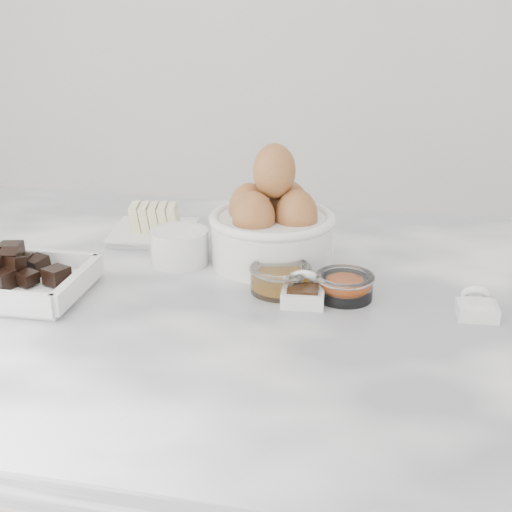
{
  "coord_description": "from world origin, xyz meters",
  "views": [
    {
      "loc": [
        0.21,
        -0.83,
        1.32
      ],
      "look_at": [
        0.02,
        0.03,
        0.98
      ],
      "focal_mm": 50.0,
      "sensor_mm": 36.0,
      "label": 1
    }
  ],
  "objects_px": {
    "butter_plate": "(152,225)",
    "honey_bowl": "(280,278)",
    "sugar_ramekin": "(180,245)",
    "egg_bowl": "(272,225)",
    "vanilla_spoon": "(303,292)",
    "salt_spoon": "(477,306)",
    "zest_bowl": "(345,285)",
    "chocolate_dish": "(11,277)"
  },
  "relations": [
    {
      "from": "chocolate_dish",
      "to": "butter_plate",
      "type": "relative_size",
      "value": 1.42
    },
    {
      "from": "sugar_ramekin",
      "to": "zest_bowl",
      "type": "xyz_separation_m",
      "value": [
        0.24,
        -0.07,
        -0.01
      ]
    },
    {
      "from": "egg_bowl",
      "to": "zest_bowl",
      "type": "bearing_deg",
      "value": -41.83
    },
    {
      "from": "butter_plate",
      "to": "sugar_ramekin",
      "type": "height_order",
      "value": "butter_plate"
    },
    {
      "from": "butter_plate",
      "to": "zest_bowl",
      "type": "height_order",
      "value": "butter_plate"
    },
    {
      "from": "vanilla_spoon",
      "to": "salt_spoon",
      "type": "distance_m",
      "value": 0.21
    },
    {
      "from": "vanilla_spoon",
      "to": "salt_spoon",
      "type": "relative_size",
      "value": 1.12
    },
    {
      "from": "sugar_ramekin",
      "to": "egg_bowl",
      "type": "relative_size",
      "value": 0.46
    },
    {
      "from": "zest_bowl",
      "to": "vanilla_spoon",
      "type": "relative_size",
      "value": 1.11
    },
    {
      "from": "egg_bowl",
      "to": "vanilla_spoon",
      "type": "xyz_separation_m",
      "value": [
        0.07,
        -0.13,
        -0.04
      ]
    },
    {
      "from": "butter_plate",
      "to": "zest_bowl",
      "type": "relative_size",
      "value": 1.87
    },
    {
      "from": "sugar_ramekin",
      "to": "zest_bowl",
      "type": "distance_m",
      "value": 0.26
    },
    {
      "from": "butter_plate",
      "to": "egg_bowl",
      "type": "xyz_separation_m",
      "value": [
        0.21,
        -0.06,
        0.04
      ]
    },
    {
      "from": "vanilla_spoon",
      "to": "honey_bowl",
      "type": "bearing_deg",
      "value": 141.97
    },
    {
      "from": "egg_bowl",
      "to": "salt_spoon",
      "type": "xyz_separation_m",
      "value": [
        0.28,
        -0.12,
        -0.04
      ]
    },
    {
      "from": "vanilla_spoon",
      "to": "zest_bowl",
      "type": "bearing_deg",
      "value": 25.15
    },
    {
      "from": "butter_plate",
      "to": "honey_bowl",
      "type": "height_order",
      "value": "butter_plate"
    },
    {
      "from": "salt_spoon",
      "to": "chocolate_dish",
      "type": "bearing_deg",
      "value": -174.24
    },
    {
      "from": "sugar_ramekin",
      "to": "vanilla_spoon",
      "type": "relative_size",
      "value": 1.21
    },
    {
      "from": "honey_bowl",
      "to": "vanilla_spoon",
      "type": "relative_size",
      "value": 1.2
    },
    {
      "from": "sugar_ramekin",
      "to": "salt_spoon",
      "type": "relative_size",
      "value": 1.36
    },
    {
      "from": "egg_bowl",
      "to": "zest_bowl",
      "type": "xyz_separation_m",
      "value": [
        0.12,
        -0.1,
        -0.04
      ]
    },
    {
      "from": "chocolate_dish",
      "to": "zest_bowl",
      "type": "height_order",
      "value": "chocolate_dish"
    },
    {
      "from": "egg_bowl",
      "to": "vanilla_spoon",
      "type": "relative_size",
      "value": 2.65
    },
    {
      "from": "salt_spoon",
      "to": "honey_bowl",
      "type": "bearing_deg",
      "value": 175.28
    },
    {
      "from": "chocolate_dish",
      "to": "honey_bowl",
      "type": "distance_m",
      "value": 0.35
    },
    {
      "from": "egg_bowl",
      "to": "honey_bowl",
      "type": "height_order",
      "value": "egg_bowl"
    },
    {
      "from": "honey_bowl",
      "to": "zest_bowl",
      "type": "relative_size",
      "value": 1.08
    },
    {
      "from": "chocolate_dish",
      "to": "salt_spoon",
      "type": "height_order",
      "value": "chocolate_dish"
    },
    {
      "from": "zest_bowl",
      "to": "vanilla_spoon",
      "type": "height_order",
      "value": "vanilla_spoon"
    },
    {
      "from": "zest_bowl",
      "to": "egg_bowl",
      "type": "bearing_deg",
      "value": 138.17
    },
    {
      "from": "egg_bowl",
      "to": "honey_bowl",
      "type": "bearing_deg",
      "value": -72.61
    },
    {
      "from": "honey_bowl",
      "to": "chocolate_dish",
      "type": "bearing_deg",
      "value": -166.87
    },
    {
      "from": "sugar_ramekin",
      "to": "salt_spoon",
      "type": "distance_m",
      "value": 0.42
    },
    {
      "from": "honey_bowl",
      "to": "vanilla_spoon",
      "type": "distance_m",
      "value": 0.04
    },
    {
      "from": "chocolate_dish",
      "to": "egg_bowl",
      "type": "relative_size",
      "value": 1.11
    },
    {
      "from": "chocolate_dish",
      "to": "honey_bowl",
      "type": "xyz_separation_m",
      "value": [
        0.34,
        0.08,
        -0.0
      ]
    },
    {
      "from": "butter_plate",
      "to": "vanilla_spoon",
      "type": "bearing_deg",
      "value": -35.05
    },
    {
      "from": "egg_bowl",
      "to": "zest_bowl",
      "type": "height_order",
      "value": "egg_bowl"
    },
    {
      "from": "zest_bowl",
      "to": "salt_spoon",
      "type": "xyz_separation_m",
      "value": [
        0.16,
        -0.02,
        -0.01
      ]
    },
    {
      "from": "honey_bowl",
      "to": "zest_bowl",
      "type": "bearing_deg",
      "value": -2.5
    },
    {
      "from": "sugar_ramekin",
      "to": "honey_bowl",
      "type": "distance_m",
      "value": 0.17
    }
  ]
}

